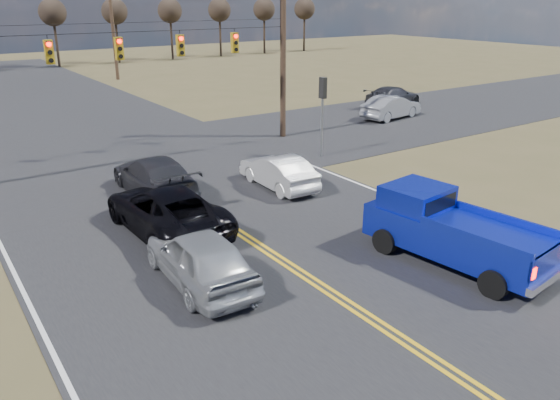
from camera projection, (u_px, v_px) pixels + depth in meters
ground at (409, 345)px, 12.48m from camera, size 160.00×160.00×0.00m
road_main at (207, 212)px, 20.21m from camera, size 14.00×120.00×0.02m
road_cross at (130, 162)px, 26.38m from camera, size 120.00×12.00×0.02m
signal_gantry at (132, 54)px, 24.72m from camera, size 19.60×4.83×10.00m
utility_poles at (127, 52)px, 23.79m from camera, size 19.60×58.32×10.00m
treeline at (66, 30)px, 31.31m from camera, size 87.00×117.80×7.40m
pickup_truck at (450, 230)px, 16.09m from camera, size 2.72×5.72×2.07m
silver_suv at (200, 257)px, 14.95m from camera, size 2.06×4.66×1.56m
black_suv at (166, 209)px, 18.33m from camera, size 2.75×5.72×1.57m
white_car_queue at (278, 171)px, 22.61m from camera, size 1.63×4.23×1.38m
dgrey_car_queue at (155, 176)px, 21.72m from camera, size 2.48×5.50×1.56m
cross_car_east_near at (391, 107)px, 35.54m from camera, size 2.21×4.73×1.50m
cross_car_east_far at (393, 96)px, 39.61m from camera, size 2.76×5.17×1.43m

